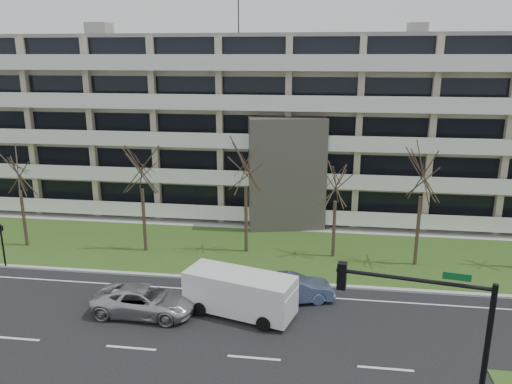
# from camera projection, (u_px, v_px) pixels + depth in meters

# --- Properties ---
(ground) EXTENTS (160.00, 160.00, 0.00)m
(ground) POSITION_uv_depth(u_px,v_px,m) (254.00, 358.00, 23.27)
(ground) COLOR black
(ground) RESTS_ON ground
(grass_verge) EXTENTS (90.00, 10.00, 0.06)m
(grass_verge) POSITION_uv_depth(u_px,v_px,m) (280.00, 252.00, 35.68)
(grass_verge) COLOR #2C4E1A
(grass_verge) RESTS_ON ground
(curb) EXTENTS (90.00, 0.35, 0.12)m
(curb) POSITION_uv_depth(u_px,v_px,m) (272.00, 282.00, 30.89)
(curb) COLOR #B2B2AD
(curb) RESTS_ON ground
(sidewalk) EXTENTS (90.00, 2.00, 0.08)m
(sidewalk) POSITION_uv_depth(u_px,v_px,m) (286.00, 227.00, 40.93)
(sidewalk) COLOR #B2B2AD
(sidewalk) RESTS_ON ground
(lane_edge_line) EXTENTS (90.00, 0.12, 0.01)m
(lane_edge_line) POSITION_uv_depth(u_px,v_px,m) (269.00, 294.00, 29.48)
(lane_edge_line) COLOR white
(lane_edge_line) RESTS_ON ground
(apartment_building) EXTENTS (60.50, 15.10, 18.75)m
(apartment_building) POSITION_uv_depth(u_px,v_px,m) (293.00, 123.00, 45.42)
(apartment_building) COLOR #B9AC90
(apartment_building) RESTS_ON ground
(silver_pickup) EXTENTS (5.64, 2.71, 1.55)m
(silver_pickup) POSITION_uv_depth(u_px,v_px,m) (144.00, 301.00, 27.06)
(silver_pickup) COLOR silver
(silver_pickup) RESTS_ON ground
(blue_sedan) EXTENTS (4.99, 2.92, 1.55)m
(blue_sedan) POSITION_uv_depth(u_px,v_px,m) (292.00, 289.00, 28.46)
(blue_sedan) COLOR #6C81BC
(blue_sedan) RESTS_ON ground
(white_van) EXTENTS (6.35, 3.76, 2.32)m
(white_van) POSITION_uv_depth(u_px,v_px,m) (241.00, 290.00, 26.90)
(white_van) COLOR white
(white_van) RESTS_ON ground
(traffic_signal) EXTENTS (5.49, 1.25, 6.43)m
(traffic_signal) POSITION_uv_depth(u_px,v_px,m) (433.00, 329.00, 17.88)
(traffic_signal) COLOR black
(traffic_signal) RESTS_ON ground
(pedestrian_signal) EXTENTS (0.30, 0.25, 3.06)m
(pedestrian_signal) POSITION_uv_depth(u_px,v_px,m) (2.00, 240.00, 32.68)
(pedestrian_signal) COLOR black
(pedestrian_signal) RESTS_ON ground
(tree_1) EXTENTS (3.79, 3.79, 7.58)m
(tree_1) POSITION_uv_depth(u_px,v_px,m) (17.00, 168.00, 35.36)
(tree_1) COLOR #382B21
(tree_1) RESTS_ON ground
(tree_2) EXTENTS (4.14, 4.14, 8.28)m
(tree_2) POSITION_uv_depth(u_px,v_px,m) (140.00, 164.00, 34.25)
(tree_2) COLOR #382B21
(tree_2) RESTS_ON ground
(tree_3) EXTENTS (4.26, 4.26, 8.52)m
(tree_3) POSITION_uv_depth(u_px,v_px,m) (246.00, 162.00, 34.03)
(tree_3) COLOR #382B21
(tree_3) RESTS_ON ground
(tree_4) EXTENTS (3.62, 3.62, 7.25)m
(tree_4) POSITION_uv_depth(u_px,v_px,m) (336.00, 179.00, 33.43)
(tree_4) COLOR #382B21
(tree_4) RESTS_ON ground
(tree_5) EXTENTS (4.28, 4.28, 8.57)m
(tree_5) POSITION_uv_depth(u_px,v_px,m) (423.00, 168.00, 31.79)
(tree_5) COLOR #382B21
(tree_5) RESTS_ON ground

